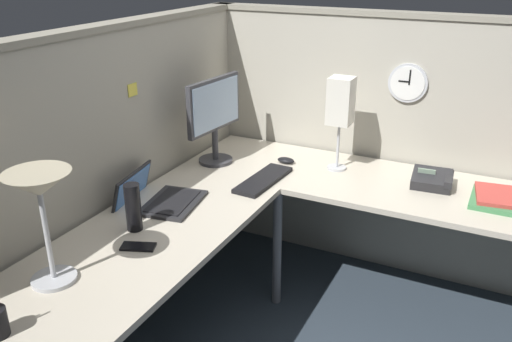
{
  "coord_description": "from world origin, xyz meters",
  "views": [
    {
      "loc": [
        -2.21,
        -0.88,
        1.89
      ],
      "look_at": [
        -0.04,
        0.19,
        0.89
      ],
      "focal_mm": 37.5,
      "sensor_mm": 36.0,
      "label": 1
    }
  ],
  "objects_px": {
    "monitor": "(215,114)",
    "book_stack": "(494,198)",
    "desk_lamp_paper": "(341,104)",
    "cell_phone": "(138,247)",
    "desk_lamp_dome": "(40,194)",
    "keyboard": "(263,180)",
    "laptop": "(155,197)",
    "thermos_flask": "(133,207)",
    "office_phone": "(433,180)",
    "computer_mouse": "(286,160)",
    "wall_clock": "(408,83)"
  },
  "relations": [
    {
      "from": "monitor",
      "to": "book_stack",
      "type": "height_order",
      "value": "monitor"
    },
    {
      "from": "monitor",
      "to": "desk_lamp_dome",
      "type": "xyz_separation_m",
      "value": [
        -1.34,
        -0.07,
        0.07
      ]
    },
    {
      "from": "computer_mouse",
      "to": "wall_clock",
      "type": "relative_size",
      "value": 0.47
    },
    {
      "from": "thermos_flask",
      "to": "desk_lamp_dome",
      "type": "bearing_deg",
      "value": 177.2
    },
    {
      "from": "monitor",
      "to": "laptop",
      "type": "distance_m",
      "value": 0.66
    },
    {
      "from": "monitor",
      "to": "keyboard",
      "type": "distance_m",
      "value": 0.49
    },
    {
      "from": "monitor",
      "to": "wall_clock",
      "type": "height_order",
      "value": "wall_clock"
    },
    {
      "from": "wall_clock",
      "to": "computer_mouse",
      "type": "bearing_deg",
      "value": 118.54
    },
    {
      "from": "book_stack",
      "to": "cell_phone",
      "type": "bearing_deg",
      "value": 130.97
    },
    {
      "from": "keyboard",
      "to": "cell_phone",
      "type": "distance_m",
      "value": 0.88
    },
    {
      "from": "monitor",
      "to": "computer_mouse",
      "type": "distance_m",
      "value": 0.5
    },
    {
      "from": "monitor",
      "to": "office_phone",
      "type": "bearing_deg",
      "value": -80.81
    },
    {
      "from": "book_stack",
      "to": "wall_clock",
      "type": "relative_size",
      "value": 1.35
    },
    {
      "from": "desk_lamp_paper",
      "to": "cell_phone",
      "type": "bearing_deg",
      "value": 158.78
    },
    {
      "from": "desk_lamp_dome",
      "to": "desk_lamp_paper",
      "type": "relative_size",
      "value": 0.84
    },
    {
      "from": "cell_phone",
      "to": "book_stack",
      "type": "height_order",
      "value": "book_stack"
    },
    {
      "from": "book_stack",
      "to": "wall_clock",
      "type": "height_order",
      "value": "wall_clock"
    },
    {
      "from": "monitor",
      "to": "laptop",
      "type": "xyz_separation_m",
      "value": [
        -0.6,
        -0.0,
        -0.27
      ]
    },
    {
      "from": "monitor",
      "to": "desk_lamp_paper",
      "type": "height_order",
      "value": "desk_lamp_paper"
    },
    {
      "from": "keyboard",
      "to": "laptop",
      "type": "bearing_deg",
      "value": 144.72
    },
    {
      "from": "monitor",
      "to": "desk_lamp_dome",
      "type": "relative_size",
      "value": 1.12
    },
    {
      "from": "desk_lamp_paper",
      "to": "monitor",
      "type": "bearing_deg",
      "value": 107.69
    },
    {
      "from": "computer_mouse",
      "to": "desk_lamp_dome",
      "type": "distance_m",
      "value": 1.57
    },
    {
      "from": "laptop",
      "to": "book_stack",
      "type": "xyz_separation_m",
      "value": [
        0.75,
        -1.51,
        -0.0
      ]
    },
    {
      "from": "desk_lamp_dome",
      "to": "thermos_flask",
      "type": "distance_m",
      "value": 0.53
    },
    {
      "from": "cell_phone",
      "to": "desk_lamp_paper",
      "type": "height_order",
      "value": "desk_lamp_paper"
    },
    {
      "from": "keyboard",
      "to": "desk_lamp_dome",
      "type": "distance_m",
      "value": 1.28
    },
    {
      "from": "monitor",
      "to": "keyboard",
      "type": "height_order",
      "value": "monitor"
    },
    {
      "from": "book_stack",
      "to": "thermos_flask",
      "type": "bearing_deg",
      "value": 125.48
    },
    {
      "from": "cell_phone",
      "to": "office_phone",
      "type": "relative_size",
      "value": 0.66
    },
    {
      "from": "office_phone",
      "to": "book_stack",
      "type": "relative_size",
      "value": 0.74
    },
    {
      "from": "laptop",
      "to": "thermos_flask",
      "type": "height_order",
      "value": "thermos_flask"
    },
    {
      "from": "cell_phone",
      "to": "desk_lamp_paper",
      "type": "relative_size",
      "value": 0.27
    },
    {
      "from": "monitor",
      "to": "keyboard",
      "type": "bearing_deg",
      "value": -110.32
    },
    {
      "from": "keyboard",
      "to": "cell_phone",
      "type": "bearing_deg",
      "value": 172.15
    },
    {
      "from": "keyboard",
      "to": "book_stack",
      "type": "bearing_deg",
      "value": -72.53
    },
    {
      "from": "desk_lamp_paper",
      "to": "laptop",
      "type": "bearing_deg",
      "value": 140.65
    },
    {
      "from": "monitor",
      "to": "cell_phone",
      "type": "bearing_deg",
      "value": -168.52
    },
    {
      "from": "office_phone",
      "to": "cell_phone",
      "type": "bearing_deg",
      "value": 139.88
    },
    {
      "from": "desk_lamp_dome",
      "to": "wall_clock",
      "type": "height_order",
      "value": "wall_clock"
    },
    {
      "from": "laptop",
      "to": "wall_clock",
      "type": "height_order",
      "value": "wall_clock"
    },
    {
      "from": "laptop",
      "to": "wall_clock",
      "type": "xyz_separation_m",
      "value": [
        1.09,
        -0.97,
        0.45
      ]
    },
    {
      "from": "thermos_flask",
      "to": "cell_phone",
      "type": "bearing_deg",
      "value": -137.67
    },
    {
      "from": "book_stack",
      "to": "keyboard",
      "type": "bearing_deg",
      "value": 103.84
    },
    {
      "from": "computer_mouse",
      "to": "desk_lamp_paper",
      "type": "distance_m",
      "value": 0.47
    },
    {
      "from": "keyboard",
      "to": "desk_lamp_dome",
      "type": "relative_size",
      "value": 0.97
    },
    {
      "from": "laptop",
      "to": "desk_lamp_paper",
      "type": "height_order",
      "value": "desk_lamp_paper"
    },
    {
      "from": "monitor",
      "to": "wall_clock",
      "type": "xyz_separation_m",
      "value": [
        0.49,
        -0.97,
        0.18
      ]
    },
    {
      "from": "desk_lamp_dome",
      "to": "cell_phone",
      "type": "xyz_separation_m",
      "value": [
        0.34,
        -0.14,
        -0.36
      ]
    },
    {
      "from": "keyboard",
      "to": "book_stack",
      "type": "height_order",
      "value": "book_stack"
    }
  ]
}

